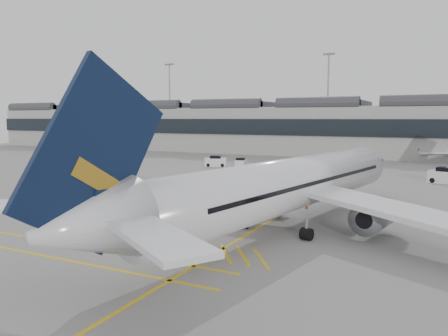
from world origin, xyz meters
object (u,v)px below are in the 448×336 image
at_px(airliner_main, 287,186).
at_px(belt_loader, 256,206).
at_px(pushback_tug, 109,198).
at_px(ramp_agent_b, 240,204).
at_px(ramp_agent_a, 223,199).
at_px(baggage_cart_a, 162,195).

relative_size(airliner_main, belt_loader, 8.10).
bearing_deg(pushback_tug, ramp_agent_b, 20.46).
distance_m(airliner_main, pushback_tug, 19.13).
bearing_deg(ramp_agent_a, belt_loader, -37.00).
distance_m(belt_loader, baggage_cart_a, 9.61).
bearing_deg(belt_loader, baggage_cart_a, -164.17).
relative_size(belt_loader, pushback_tug, 1.76).
distance_m(airliner_main, ramp_agent_b, 6.48).
relative_size(airliner_main, pushback_tug, 14.29).
height_order(baggage_cart_a, pushback_tug, baggage_cart_a).
bearing_deg(baggage_cart_a, ramp_agent_a, 20.32).
bearing_deg(pushback_tug, baggage_cart_a, 34.03).
xyz_separation_m(baggage_cart_a, ramp_agent_a, (5.89, 1.75, -0.21)).
xyz_separation_m(airliner_main, ramp_agent_b, (-5.27, 2.91, -2.40)).
xyz_separation_m(airliner_main, baggage_cart_a, (-13.83, 3.21, -2.34)).
distance_m(ramp_agent_b, pushback_tug, 13.72).
bearing_deg(baggage_cart_a, airliner_main, -9.26).
bearing_deg(ramp_agent_a, baggage_cart_a, 172.31).
xyz_separation_m(airliner_main, ramp_agent_a, (-7.94, 4.95, -2.56)).
relative_size(belt_loader, baggage_cart_a, 2.78).
distance_m(belt_loader, ramp_agent_a, 3.77).
distance_m(ramp_agent_a, ramp_agent_b, 3.37).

